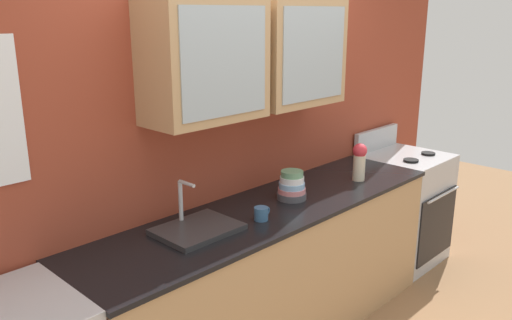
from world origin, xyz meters
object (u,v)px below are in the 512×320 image
(sink_faucet, at_px, (197,228))
(cup_near_sink, at_px, (261,214))
(stove_range, at_px, (402,207))
(vase, at_px, (359,160))
(bowl_stack, at_px, (292,186))

(sink_faucet, relative_size, cup_near_sink, 3.83)
(sink_faucet, height_order, cup_near_sink, sink_faucet)
(stove_range, height_order, vase, vase)
(bowl_stack, bearing_deg, stove_range, -0.38)
(stove_range, relative_size, sink_faucet, 2.55)
(bowl_stack, height_order, vase, vase)
(sink_faucet, xyz_separation_m, cup_near_sink, (0.36, -0.14, 0.02))
(stove_range, relative_size, cup_near_sink, 9.78)
(sink_faucet, distance_m, vase, 1.38)
(stove_range, bearing_deg, vase, -174.43)
(vase, xyz_separation_m, cup_near_sink, (-1.01, -0.01, -0.11))
(sink_faucet, distance_m, cup_near_sink, 0.39)
(sink_faucet, bearing_deg, bowl_stack, -2.30)
(bowl_stack, distance_m, cup_near_sink, 0.41)
(sink_faucet, relative_size, bowl_stack, 2.32)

